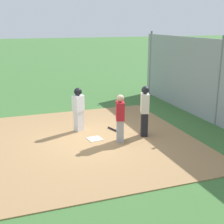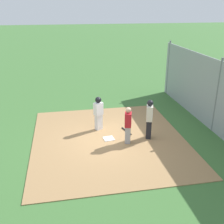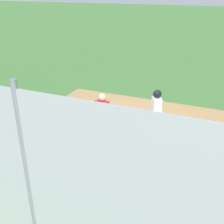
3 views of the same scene
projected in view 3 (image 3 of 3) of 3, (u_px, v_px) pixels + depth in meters
The scene contains 8 objects.
ground_plane at pixel (123, 132), 9.56m from camera, with size 140.00×140.00×0.00m, color #3D6B33.
dirt_infield at pixel (123, 131), 9.55m from camera, with size 7.20×6.40×0.03m, color #9E774C.
home_plate at pixel (123, 131), 9.54m from camera, with size 0.44×0.44×0.02m, color white.
catcher at pixel (102, 116), 8.77m from camera, with size 0.44×0.36×1.57m.
umpire at pixel (95, 128), 7.82m from camera, with size 0.44×0.37×1.73m.
runner at pixel (156, 110), 9.05m from camera, with size 0.41×0.46×1.57m.
baseball_bat at pixel (129, 147), 8.57m from camera, with size 0.06×0.06×0.81m, color black.
backstop_fence at pixel (28, 174), 4.84m from camera, with size 12.00×0.10×3.35m.
Camera 3 is at (2.90, -7.89, 4.62)m, focal length 44.12 mm.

